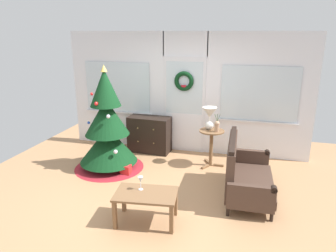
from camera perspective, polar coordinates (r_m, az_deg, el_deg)
The scene contains 11 objects.
ground_plane at distance 5.24m, azimuth -2.16°, elevation -12.20°, with size 6.76×6.76×0.00m, color #AD7F56.
back_wall_with_door at distance 6.71m, azimuth 3.05°, elevation 5.99°, with size 5.20×0.19×2.55m.
christmas_tree at distance 6.02m, azimuth -10.95°, elevation -1.03°, with size 1.33×1.33×1.97m.
dresser_cabinet at distance 6.85m, azimuth -3.38°, elevation -1.52°, with size 0.92×0.48×0.78m.
settee_sofa at distance 5.19m, azimuth 13.51°, elevation -8.34°, with size 0.77×1.49×0.96m.
side_table at distance 6.12m, azimuth 7.89°, elevation -2.69°, with size 0.50×0.48×0.73m.
table_lamp at distance 6.02m, azimuth 7.56°, elevation 1.95°, with size 0.28×0.28×0.44m.
flower_vase at distance 5.95m, azimuth 8.89°, elevation 0.04°, with size 0.11×0.10×0.35m.
coffee_table at distance 4.39m, azimuth -4.02°, elevation -12.82°, with size 0.90×0.62×0.44m.
wine_glass at distance 4.38m, azimuth -5.00°, elevation -9.78°, with size 0.08×0.08×0.20m.
gift_box at distance 5.90m, azimuth -7.66°, elevation -7.88°, with size 0.18×0.16×0.18m, color red.
Camera 1 is at (1.39, -4.37, 2.54)m, focal length 33.55 mm.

